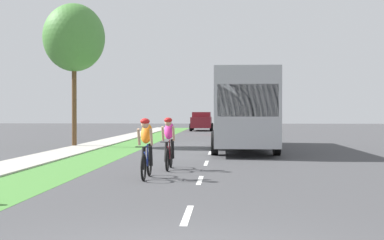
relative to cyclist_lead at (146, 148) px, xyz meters
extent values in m
plane|color=#424244|center=(1.41, 12.09, -0.81)|extent=(120.00, 120.00, 0.00)
cube|color=#478438|center=(-2.90, 12.09, -0.81)|extent=(2.06, 70.00, 0.01)
cube|color=#B2ADA3|center=(-4.80, 12.09, -0.81)|extent=(1.74, 70.00, 0.10)
cube|color=white|center=(1.41, -4.91, -0.81)|extent=(0.12, 1.80, 0.01)
cube|color=white|center=(1.41, -0.24, -0.81)|extent=(0.12, 1.80, 0.01)
cube|color=white|center=(1.41, 4.43, -0.81)|extent=(0.12, 1.80, 0.01)
cube|color=white|center=(1.41, 9.09, -0.81)|extent=(0.12, 1.80, 0.01)
cube|color=white|center=(1.41, 13.76, -0.81)|extent=(0.12, 1.80, 0.01)
cube|color=white|center=(1.41, 18.43, -0.81)|extent=(0.12, 1.80, 0.01)
cube|color=white|center=(1.41, 23.09, -0.81)|extent=(0.12, 1.80, 0.01)
cube|color=white|center=(1.41, 27.76, -0.81)|extent=(0.12, 1.80, 0.01)
cube|color=white|center=(1.41, 32.43, -0.81)|extent=(0.12, 1.80, 0.01)
cube|color=white|center=(1.41, 37.09, -0.81)|extent=(0.12, 1.80, 0.01)
cube|color=white|center=(1.41, 41.76, -0.81)|extent=(0.12, 1.80, 0.01)
torus|color=black|center=(0.00, 0.55, -0.47)|extent=(0.06, 0.68, 0.68)
torus|color=black|center=(0.00, -0.49, -0.47)|extent=(0.06, 0.68, 0.68)
cylinder|color=#23389E|center=(0.00, -0.07, -0.29)|extent=(0.04, 0.59, 0.43)
cylinder|color=#23389E|center=(0.00, 0.21, -0.19)|extent=(0.04, 0.04, 0.55)
cylinder|color=#23389E|center=(0.00, -0.02, 0.04)|extent=(0.03, 0.55, 0.03)
cylinder|color=black|center=(0.00, -0.47, 0.05)|extent=(0.42, 0.02, 0.02)
ellipsoid|color=orange|center=(0.00, 0.05, 0.37)|extent=(0.30, 0.54, 0.63)
sphere|color=tan|center=(0.00, -0.23, 0.61)|extent=(0.20, 0.20, 0.20)
ellipsoid|color=red|center=(0.00, -0.23, 0.69)|extent=(0.24, 0.28, 0.16)
cylinder|color=tan|center=(-0.16, -0.23, 0.29)|extent=(0.07, 0.26, 0.45)
cylinder|color=tan|center=(0.16, -0.23, 0.29)|extent=(0.07, 0.26, 0.45)
cylinder|color=black|center=(-0.10, 0.13, -0.29)|extent=(0.10, 0.30, 0.60)
cylinder|color=black|center=(0.10, 0.08, -0.19)|extent=(0.10, 0.25, 0.61)
torus|color=black|center=(0.35, 2.83, -0.47)|extent=(0.06, 0.68, 0.68)
torus|color=black|center=(0.35, 1.79, -0.47)|extent=(0.06, 0.68, 0.68)
cylinder|color=maroon|center=(0.35, 2.21, -0.29)|extent=(0.04, 0.59, 0.43)
cylinder|color=maroon|center=(0.35, 2.49, -0.19)|extent=(0.04, 0.04, 0.55)
cylinder|color=maroon|center=(0.35, 2.26, 0.04)|extent=(0.03, 0.55, 0.03)
cylinder|color=black|center=(0.35, 1.81, 0.05)|extent=(0.42, 0.02, 0.02)
ellipsoid|color=#CC2D8C|center=(0.35, 2.33, 0.37)|extent=(0.30, 0.54, 0.63)
sphere|color=tan|center=(0.35, 2.05, 0.61)|extent=(0.20, 0.20, 0.20)
ellipsoid|color=red|center=(0.35, 2.05, 0.69)|extent=(0.24, 0.28, 0.16)
cylinder|color=tan|center=(0.19, 2.05, 0.29)|extent=(0.07, 0.26, 0.45)
cylinder|color=tan|center=(0.51, 2.05, 0.29)|extent=(0.07, 0.26, 0.45)
cylinder|color=black|center=(0.25, 2.41, -0.29)|extent=(0.10, 0.30, 0.60)
cylinder|color=black|center=(0.45, 2.36, -0.19)|extent=(0.10, 0.25, 0.61)
cube|color=#A5A8AD|center=(2.89, 11.74, 1.12)|extent=(2.50, 11.60, 3.10)
cube|color=#1E2833|center=(2.89, 11.74, 1.52)|extent=(2.52, 10.67, 0.64)
cube|color=#1E2833|center=(2.89, 5.97, 1.37)|extent=(2.25, 0.06, 1.20)
cylinder|color=black|center=(1.64, 7.97, -0.33)|extent=(0.28, 0.96, 0.96)
cylinder|color=black|center=(4.14, 7.97, -0.33)|extent=(0.28, 0.96, 0.96)
cylinder|color=black|center=(1.64, 14.93, -0.33)|extent=(0.28, 0.96, 0.96)
cylinder|color=black|center=(4.14, 14.93, -0.33)|extent=(0.28, 0.96, 0.96)
cube|color=red|center=(2.60, 28.34, -0.17)|extent=(1.76, 4.30, 0.76)
cube|color=red|center=(2.60, 28.49, 0.45)|extent=(1.55, 2.24, 0.52)
cube|color=#1E2833|center=(2.60, 27.52, 0.43)|extent=(1.44, 0.08, 0.44)
cylinder|color=black|center=(1.72, 27.01, -0.49)|extent=(0.22, 0.64, 0.64)
cylinder|color=black|center=(3.48, 27.01, -0.49)|extent=(0.22, 0.64, 0.64)
cylinder|color=black|center=(1.72, 29.67, -0.49)|extent=(0.22, 0.64, 0.64)
cylinder|color=black|center=(3.48, 29.67, -0.49)|extent=(0.22, 0.64, 0.64)
cube|color=maroon|center=(-0.17, 37.73, 0.00)|extent=(1.90, 4.70, 1.00)
cube|color=maroon|center=(-0.17, 37.93, 0.72)|extent=(1.71, 2.91, 0.52)
cube|color=#1E2833|center=(-0.17, 36.67, 0.60)|extent=(1.56, 0.08, 0.44)
cylinder|color=black|center=(-1.12, 36.32, -0.45)|extent=(0.25, 0.72, 0.72)
cylinder|color=black|center=(0.78, 36.32, -0.45)|extent=(0.25, 0.72, 0.72)
cylinder|color=black|center=(-1.12, 39.14, -0.45)|extent=(0.25, 0.72, 0.72)
cylinder|color=black|center=(0.78, 39.14, -0.45)|extent=(0.25, 0.72, 0.72)
cylinder|color=brown|center=(-5.63, 13.17, 1.34)|extent=(0.24, 0.24, 4.30)
ellipsoid|color=#478438|center=(-5.63, 13.17, 4.75)|extent=(3.14, 3.14, 3.45)
camera|label=1|loc=(2.03, -13.90, 0.91)|focal=50.41mm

